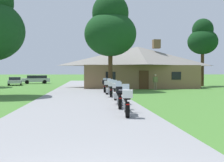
{
  "coord_description": "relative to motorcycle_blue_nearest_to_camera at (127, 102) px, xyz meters",
  "views": [
    {
      "loc": [
        0.19,
        -3.43,
        1.87
      ],
      "look_at": [
        2.37,
        19.5,
        1.16
      ],
      "focal_mm": 43.68,
      "sensor_mm": 36.0,
      "label": 1
    }
  ],
  "objects": [
    {
      "name": "ground_plane",
      "position": [
        -1.9,
        12.03,
        -0.62
      ],
      "size": [
        500.0,
        500.0,
        0.0
      ],
      "primitive_type": "plane",
      "color": "#42752D"
    },
    {
      "name": "asphalt_driveway",
      "position": [
        -1.9,
        10.03,
        -0.59
      ],
      "size": [
        6.4,
        80.0,
        0.06
      ],
      "primitive_type": "cube",
      "color": "gray",
      "rests_on": "ground"
    },
    {
      "name": "motorcycle_blue_nearest_to_camera",
      "position": [
        0.0,
        0.0,
        0.0
      ],
      "size": [
        0.7,
        2.08,
        1.3
      ],
      "rotation": [
        0.0,
        0.0,
        -0.1
      ],
      "color": "black",
      "rests_on": "asphalt_driveway"
    },
    {
      "name": "motorcycle_blue_second_in_row",
      "position": [
        0.01,
        2.55,
        0.0
      ],
      "size": [
        0.66,
        2.08,
        1.3
      ],
      "rotation": [
        0.0,
        0.0,
        -0.08
      ],
      "color": "black",
      "rests_on": "asphalt_driveway"
    },
    {
      "name": "motorcycle_silver_third_in_row",
      "position": [
        0.24,
        4.64,
        -0.01
      ],
      "size": [
        0.78,
        2.08,
        1.3
      ],
      "rotation": [
        0.0,
        0.0,
        -0.06
      ],
      "color": "black",
      "rests_on": "asphalt_driveway"
    },
    {
      "name": "motorcycle_green_fourth_in_row",
      "position": [
        0.24,
        6.93,
        0.0
      ],
      "size": [
        0.66,
        2.08,
        1.3
      ],
      "rotation": [
        0.0,
        0.0,
        -0.08
      ],
      "color": "black",
      "rests_on": "asphalt_driveway"
    },
    {
      "name": "motorcycle_green_fifth_in_row",
      "position": [
        0.16,
        9.06,
        -0.01
      ],
      "size": [
        0.85,
        2.08,
        1.3
      ],
      "rotation": [
        0.0,
        0.0,
        -0.11
      ],
      "color": "black",
      "rests_on": "asphalt_driveway"
    },
    {
      "name": "motorcycle_blue_sixth_in_row",
      "position": [
        0.12,
        11.72,
        0.0
      ],
      "size": [
        0.84,
        2.07,
        1.3
      ],
      "rotation": [
        0.0,
        0.0,
        -0.2
      ],
      "color": "black",
      "rests_on": "asphalt_driveway"
    },
    {
      "name": "motorcycle_white_farthest_in_row",
      "position": [
        0.01,
        13.88,
        0.0
      ],
      "size": [
        0.68,
        2.08,
        1.3
      ],
      "rotation": [
        0.0,
        0.0,
        -0.09
      ],
      "color": "black",
      "rests_on": "asphalt_driveway"
    },
    {
      "name": "stone_lodge",
      "position": [
        4.79,
        22.6,
        2.04
      ],
      "size": [
        14.26,
        7.95,
        6.06
      ],
      "color": "brown",
      "rests_on": "ground"
    },
    {
      "name": "bystander_olive_shirt_near_lodge",
      "position": [
        5.71,
        17.32,
        0.33
      ],
      "size": [
        0.55,
        0.26,
        1.69
      ],
      "rotation": [
        0.0,
        0.0,
        0.11
      ],
      "color": "#75664C",
      "rests_on": "ground"
    },
    {
      "name": "tree_right_of_lodge",
      "position": [
        14.28,
        24.84,
        5.95
      ],
      "size": [
        4.08,
        4.08,
        9.28
      ],
      "color": "#422D19",
      "rests_on": "ground"
    },
    {
      "name": "tree_by_lodge_front",
      "position": [
        0.74,
        16.15,
        5.76
      ],
      "size": [
        5.26,
        5.26,
        9.84
      ],
      "color": "#422D19",
      "rests_on": "ground"
    },
    {
      "name": "parked_silver_suv_far_left",
      "position": [
        -10.17,
        35.68,
        0.16
      ],
      "size": [
        4.91,
        2.88,
        1.4
      ],
      "rotation": [
        0.0,
        0.0,
        1.81
      ],
      "color": "#ADAFB7",
      "rests_on": "ground"
    },
    {
      "name": "parked_silver_sedan_far_left",
      "position": [
        -12.27,
        30.22,
        0.02
      ],
      "size": [
        2.75,
        4.51,
        1.2
      ],
      "rotation": [
        0.0,
        0.0,
        0.23
      ],
      "color": "#ADAFB7",
      "rests_on": "ground"
    }
  ]
}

